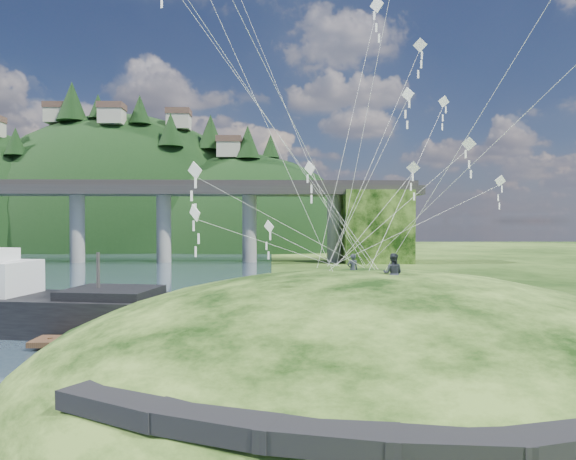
{
  "coord_description": "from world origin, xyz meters",
  "views": [
    {
      "loc": [
        3.06,
        -23.51,
        7.52
      ],
      "look_at": [
        4.0,
        6.0,
        7.0
      ],
      "focal_mm": 32.0,
      "sensor_mm": 36.0,
      "label": 1
    }
  ],
  "objects": [
    {
      "name": "ground",
      "position": [
        0.0,
        0.0,
        0.0
      ],
      "size": [
        320.0,
        320.0,
        0.0
      ],
      "primitive_type": "plane",
      "color": "black",
      "rests_on": "ground"
    },
    {
      "name": "grass_hill",
      "position": [
        8.0,
        2.0,
        -1.5
      ],
      "size": [
        36.0,
        32.0,
        13.0
      ],
      "color": "black",
      "rests_on": "ground"
    },
    {
      "name": "footpath",
      "position": [
        7.46,
        -9.74,
        2.08
      ],
      "size": [
        22.29,
        5.84,
        0.83
      ],
      "color": "black",
      "rests_on": "ground"
    },
    {
      "name": "bridge",
      "position": [
        -26.46,
        70.07,
        9.7
      ],
      "size": [
        160.0,
        11.0,
        15.0
      ],
      "color": "#2D2B2B",
      "rests_on": "ground"
    },
    {
      "name": "far_ridge",
      "position": [
        -43.58,
        122.17,
        -7.44
      ],
      "size": [
        153.0,
        70.0,
        94.5
      ],
      "color": "black",
      "rests_on": "ground"
    },
    {
      "name": "work_barge",
      "position": [
        -14.5,
        12.02,
        1.84
      ],
      "size": [
        21.64,
        9.31,
        7.34
      ],
      "color": "black",
      "rests_on": "ground"
    },
    {
      "name": "wooden_dock",
      "position": [
        -4.47,
        6.91,
        0.41
      ],
      "size": [
        12.99,
        2.31,
        0.92
      ],
      "color": "#3D2618",
      "rests_on": "ground"
    },
    {
      "name": "kite_flyers",
      "position": [
        8.56,
        1.46,
        5.93
      ],
      "size": [
        2.53,
        2.99,
        1.97
      ],
      "color": "#292D37",
      "rests_on": "ground"
    },
    {
      "name": "kite_swarm",
      "position": [
        6.35,
        2.48,
        15.52
      ],
      "size": [
        19.51,
        17.88,
        20.02
      ],
      "color": "white",
      "rests_on": "ground"
    }
  ]
}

